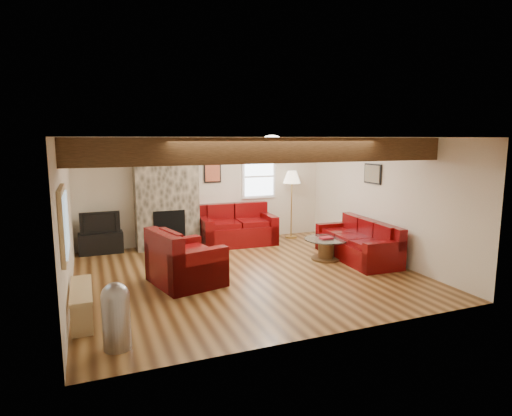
{
  "coord_description": "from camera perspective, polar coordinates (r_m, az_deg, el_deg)",
  "views": [
    {
      "loc": [
        -2.68,
        -7.17,
        2.48
      ],
      "look_at": [
        0.35,
        0.4,
        1.16
      ],
      "focal_mm": 30.0,
      "sensor_mm": 36.0,
      "label": 1
    }
  ],
  "objects": [
    {
      "name": "room",
      "position": [
        7.75,
        -1.29,
        0.08
      ],
      "size": [
        8.0,
        8.0,
        8.0
      ],
      "color": "#502E15",
      "rests_on": "ground"
    },
    {
      "name": "oak_beam",
      "position": [
        6.5,
        2.57,
        7.7
      ],
      "size": [
        6.0,
        0.36,
        0.38
      ],
      "primitive_type": "cube",
      "color": "black",
      "rests_on": "room"
    },
    {
      "name": "chimney_breast",
      "position": [
        9.89,
        -11.85,
        1.69
      ],
      "size": [
        1.4,
        0.67,
        2.5
      ],
      "color": "#353129",
      "rests_on": "floor"
    },
    {
      "name": "back_window",
      "position": [
        10.71,
        0.39,
        4.23
      ],
      "size": [
        0.9,
        0.08,
        1.1
      ],
      "primitive_type": null,
      "color": "white",
      "rests_on": "room"
    },
    {
      "name": "hatch_window",
      "position": [
        5.77,
        -24.22,
        -1.89
      ],
      "size": [
        0.08,
        1.0,
        0.9
      ],
      "primitive_type": null,
      "color": "tan",
      "rests_on": "room"
    },
    {
      "name": "ceiling_dome",
      "position": [
        8.83,
        2.14,
        8.95
      ],
      "size": [
        0.4,
        0.4,
        0.18
      ],
      "primitive_type": null,
      "color": "white",
      "rests_on": "room"
    },
    {
      "name": "artwork_back",
      "position": [
        10.31,
        -5.82,
        4.82
      ],
      "size": [
        0.42,
        0.06,
        0.52
      ],
      "primitive_type": null,
      "color": "black",
      "rests_on": "room"
    },
    {
      "name": "artwork_right",
      "position": [
        9.39,
        15.25,
        4.43
      ],
      "size": [
        0.06,
        0.55,
        0.42
      ],
      "primitive_type": null,
      "color": "black",
      "rests_on": "room"
    },
    {
      "name": "sofa_three",
      "position": [
        9.14,
        13.31,
        -4.19
      ],
      "size": [
        0.98,
        2.12,
        0.8
      ],
      "primitive_type": null,
      "rotation": [
        0.0,
        0.0,
        -1.62
      ],
      "color": "#4B0507",
      "rests_on": "floor"
    },
    {
      "name": "loveseat",
      "position": [
        10.16,
        -2.52,
        -2.24
      ],
      "size": [
        1.79,
        1.09,
        0.93
      ],
      "primitive_type": null,
      "rotation": [
        0.0,
        0.0,
        -0.05
      ],
      "color": "#4B0507",
      "rests_on": "floor"
    },
    {
      "name": "armchair_red",
      "position": [
        7.51,
        -9.33,
        -6.39
      ],
      "size": [
        1.28,
        1.39,
        0.95
      ],
      "primitive_type": null,
      "rotation": [
        0.0,
        0.0,
        1.81
      ],
      "color": "#4B0507",
      "rests_on": "floor"
    },
    {
      "name": "coffee_table",
      "position": [
        9.01,
        9.31,
        -5.42
      ],
      "size": [
        0.91,
        0.91,
        0.47
      ],
      "color": "#483017",
      "rests_on": "floor"
    },
    {
      "name": "tv_cabinet",
      "position": [
        9.96,
        -19.96,
        -4.4
      ],
      "size": [
        0.92,
        0.37,
        0.46
      ],
      "primitive_type": "cube",
      "color": "black",
      "rests_on": "floor"
    },
    {
      "name": "television",
      "position": [
        9.87,
        -20.1,
        -1.76
      ],
      "size": [
        0.82,
        0.11,
        0.47
      ],
      "primitive_type": "imported",
      "color": "black",
      "rests_on": "tv_cabinet"
    },
    {
      "name": "floor_lamp",
      "position": [
        10.71,
        4.8,
        3.64
      ],
      "size": [
        0.43,
        0.43,
        1.69
      ],
      "color": "tan",
      "rests_on": "floor"
    },
    {
      "name": "pine_bench",
      "position": [
        6.5,
        -22.19,
        -11.77
      ],
      "size": [
        0.28,
        1.21,
        0.45
      ],
      "primitive_type": null,
      "color": "tan",
      "rests_on": "floor"
    },
    {
      "name": "pedal_bin",
      "position": [
        5.47,
        -18.14,
        -13.51
      ],
      "size": [
        0.34,
        0.34,
        0.82
      ],
      "primitive_type": null,
      "rotation": [
        0.0,
        0.0,
        -0.05
      ],
      "color": "#97979C",
      "rests_on": "floor"
    },
    {
      "name": "coal_bucket",
      "position": [
        9.36,
        -12.72,
        -5.32
      ],
      "size": [
        0.35,
        0.35,
        0.33
      ],
      "primitive_type": null,
      "color": "slate",
      "rests_on": "floor"
    }
  ]
}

